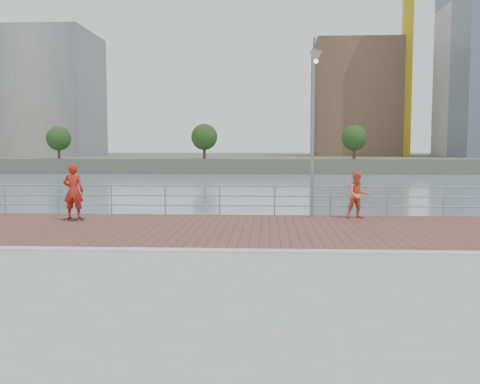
{
  "coord_description": "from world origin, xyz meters",
  "views": [
    {
      "loc": [
        0.78,
        -12.75,
        2.56
      ],
      "look_at": [
        0.0,
        2.0,
        1.3
      ],
      "focal_mm": 40.0,
      "sensor_mm": 36.0,
      "label": 1
    }
  ],
  "objects_px": {
    "guardrail": "(247,197)",
    "skateboarder": "(73,191)",
    "bystander": "(358,195)",
    "street_lamp": "(314,96)"
  },
  "relations": [
    {
      "from": "skateboarder",
      "to": "bystander",
      "type": "bearing_deg",
      "value": -176.94
    },
    {
      "from": "skateboarder",
      "to": "guardrail",
      "type": "bearing_deg",
      "value": -165.76
    },
    {
      "from": "skateboarder",
      "to": "bystander",
      "type": "height_order",
      "value": "skateboarder"
    },
    {
      "from": "guardrail",
      "to": "skateboarder",
      "type": "bearing_deg",
      "value": -161.78
    },
    {
      "from": "guardrail",
      "to": "street_lamp",
      "type": "relative_size",
      "value": 6.47
    },
    {
      "from": "guardrail",
      "to": "skateboarder",
      "type": "height_order",
      "value": "skateboarder"
    },
    {
      "from": "skateboarder",
      "to": "street_lamp",
      "type": "bearing_deg",
      "value": -177.12
    },
    {
      "from": "street_lamp",
      "to": "guardrail",
      "type": "bearing_deg",
      "value": 158.22
    },
    {
      "from": "bystander",
      "to": "guardrail",
      "type": "bearing_deg",
      "value": 159.47
    },
    {
      "from": "guardrail",
      "to": "skateboarder",
      "type": "xyz_separation_m",
      "value": [
        -5.86,
        -1.93,
        0.35
      ]
    }
  ]
}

